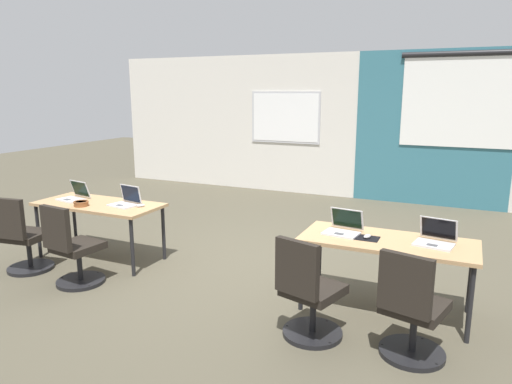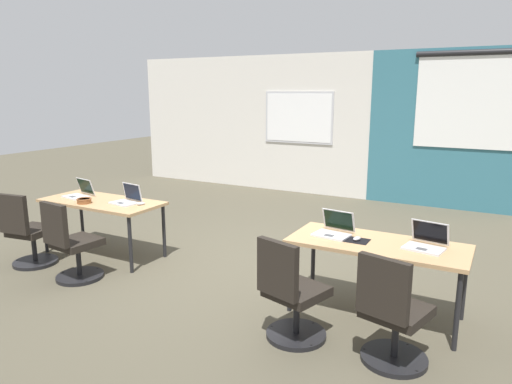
# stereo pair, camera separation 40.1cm
# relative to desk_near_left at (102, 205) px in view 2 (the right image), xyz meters

# --- Properties ---
(ground_plane) EXTENTS (24.00, 24.00, 0.00)m
(ground_plane) POSITION_rel_desk_near_left_xyz_m (1.75, 0.60, -0.66)
(ground_plane) COLOR #4C4738
(back_wall_assembly) EXTENTS (10.00, 0.27, 2.80)m
(back_wall_assembly) POSITION_rel_desk_near_left_xyz_m (1.80, 4.80, 0.75)
(back_wall_assembly) COLOR silver
(back_wall_assembly) RESTS_ON ground
(desk_near_left) EXTENTS (1.60, 0.70, 0.72)m
(desk_near_left) POSITION_rel_desk_near_left_xyz_m (0.00, 0.00, 0.00)
(desk_near_left) COLOR tan
(desk_near_left) RESTS_ON ground
(desk_near_right) EXTENTS (1.60, 0.70, 0.72)m
(desk_near_right) POSITION_rel_desk_near_left_xyz_m (3.50, 0.00, 0.00)
(desk_near_right) COLOR tan
(desk_near_right) RESTS_ON ground
(laptop_near_left_inner) EXTENTS (0.37, 0.32, 0.24)m
(laptop_near_left_inner) POSITION_rel_desk_near_left_xyz_m (0.38, 0.05, 0.11)
(laptop_near_left_inner) COLOR silver
(laptop_near_left_inner) RESTS_ON desk_near_left
(mouse_near_left_inner) EXTENTS (0.09, 0.11, 0.03)m
(mouse_near_left_inner) POSITION_rel_desk_near_left_xyz_m (0.60, 0.06, 0.08)
(mouse_near_left_inner) COLOR #B2B2B7
(mouse_near_left_inner) RESTS_ON desk_near_left
(chair_near_left_inner) EXTENTS (0.52, 0.56, 0.92)m
(chair_near_left_inner) POSITION_rel_desk_near_left_xyz_m (0.33, -0.77, -0.28)
(chair_near_left_inner) COLOR black
(chair_near_left_inner) RESTS_ON ground
(laptop_near_right_end) EXTENTS (0.38, 0.35, 0.23)m
(laptop_near_right_end) POSITION_rel_desk_near_left_xyz_m (3.91, 0.05, 0.11)
(laptop_near_right_end) COLOR silver
(laptop_near_right_end) RESTS_ON desk_near_right
(chair_near_right_end) EXTENTS (0.54, 0.59, 0.92)m
(chair_near_right_end) POSITION_rel_desk_near_left_xyz_m (3.82, -0.76, -0.28)
(chair_near_right_end) COLOR black
(chair_near_right_end) RESTS_ON ground
(laptop_near_right_inner) EXTENTS (0.36, 0.34, 0.23)m
(laptop_near_right_inner) POSITION_rel_desk_near_left_xyz_m (3.07, 0.04, 0.11)
(laptop_near_right_inner) COLOR silver
(laptop_near_right_inner) RESTS_ON desk_near_right
(mousepad_near_right_inner) EXTENTS (0.22, 0.19, 0.00)m
(mousepad_near_right_inner) POSITION_rel_desk_near_left_xyz_m (3.32, -0.04, 0.06)
(mousepad_near_right_inner) COLOR black
(mousepad_near_right_inner) RESTS_ON desk_near_right
(mouse_near_right_inner) EXTENTS (0.08, 0.11, 0.03)m
(mouse_near_right_inner) POSITION_rel_desk_near_left_xyz_m (3.32, -0.04, 0.08)
(mouse_near_right_inner) COLOR #B2B2B7
(mouse_near_right_inner) RESTS_ON mousepad_near_right_inner
(chair_near_right_inner) EXTENTS (0.55, 0.60, 0.92)m
(chair_near_right_inner) POSITION_rel_desk_near_left_xyz_m (3.00, -0.79, -0.28)
(chair_near_right_inner) COLOR black
(chair_near_right_inner) RESTS_ON ground
(laptop_near_left_end) EXTENTS (0.38, 0.35, 0.23)m
(laptop_near_left_end) POSITION_rel_desk_near_left_xyz_m (-0.42, 0.02, 0.11)
(laptop_near_left_end) COLOR silver
(laptop_near_left_end) RESTS_ON desk_near_left
(mouse_near_left_end) EXTENTS (0.06, 0.10, 0.03)m
(mouse_near_left_end) POSITION_rel_desk_near_left_xyz_m (-0.18, -0.07, 0.08)
(mouse_near_left_end) COLOR silver
(mouse_near_left_end) RESTS_ON desk_near_left
(chair_near_left_end) EXTENTS (0.52, 0.57, 0.92)m
(chair_near_left_end) POSITION_rel_desk_near_left_xyz_m (-0.50, -0.72, -0.28)
(chair_near_left_end) COLOR black
(chair_near_left_end) RESTS_ON ground
(snack_bowl) EXTENTS (0.18, 0.18, 0.06)m
(snack_bowl) POSITION_rel_desk_near_left_xyz_m (-0.08, -0.21, 0.10)
(snack_bowl) COLOR brown
(snack_bowl) RESTS_ON desk_near_left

